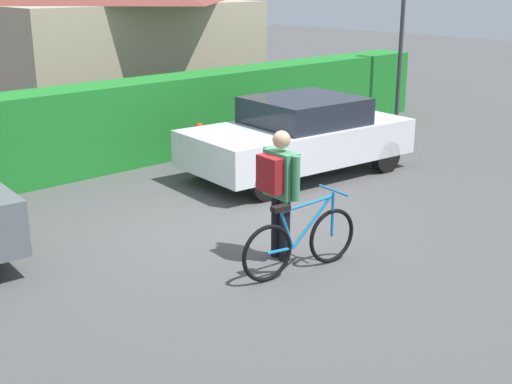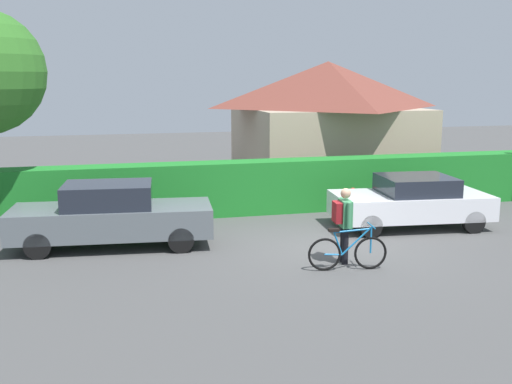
# 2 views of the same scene
# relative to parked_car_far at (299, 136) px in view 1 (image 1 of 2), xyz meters

# --- Properties ---
(ground_plane) EXTENTS (60.00, 60.00, 0.00)m
(ground_plane) POSITION_rel_parked_car_far_xyz_m (-2.72, -1.41, -0.69)
(ground_plane) COLOR #484848
(hedge_row) EXTENTS (17.92, 0.90, 1.51)m
(hedge_row) POSITION_rel_parked_car_far_xyz_m (-2.72, 2.66, 0.06)
(hedge_row) COLOR #1D7827
(hedge_row) RESTS_ON ground
(house_distant) EXTENTS (6.48, 6.26, 4.45)m
(house_distant) POSITION_rel_parked_car_far_xyz_m (0.53, 7.62, 1.58)
(house_distant) COLOR tan
(house_distant) RESTS_ON ground
(parked_car_far) EXTENTS (4.14, 2.21, 1.35)m
(parked_car_far) POSITION_rel_parked_car_far_xyz_m (0.00, 0.00, 0.00)
(parked_car_far) COLOR silver
(parked_car_far) RESTS_ON ground
(bicycle) EXTENTS (1.63, 0.50, 0.93)m
(bicycle) POSITION_rel_parked_car_far_xyz_m (-3.00, -2.93, -0.31)
(bicycle) COLOR black
(bicycle) RESTS_ON ground
(person_rider) EXTENTS (0.39, 0.65, 1.61)m
(person_rider) POSITION_rel_parked_car_far_xyz_m (-2.93, -2.48, 0.28)
(person_rider) COLOR black
(person_rider) RESTS_ON ground
(street_lamp) EXTENTS (0.28, 0.28, 3.50)m
(street_lamp) POSITION_rel_parked_car_far_xyz_m (5.08, 1.62, 1.63)
(street_lamp) COLOR #38383D
(street_lamp) RESTS_ON ground
(fire_hydrant) EXTENTS (0.20, 0.20, 0.81)m
(fire_hydrant) POSITION_rel_parked_car_far_xyz_m (-0.97, 1.57, -0.28)
(fire_hydrant) COLOR red
(fire_hydrant) RESTS_ON ground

